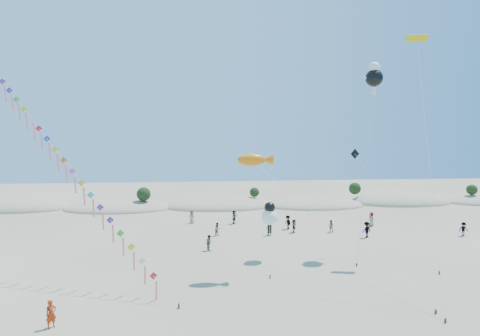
% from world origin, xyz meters
% --- Properties ---
extents(dune_ridge, '(145.30, 11.49, 5.57)m').
position_xyz_m(dune_ridge, '(1.06, 45.14, 0.11)').
color(dune_ridge, tan).
rests_on(dune_ridge, ground).
extents(kite_train, '(20.14, 15.51, 20.16)m').
position_xyz_m(kite_train, '(-15.11, 14.56, 10.48)').
color(kite_train, '#3F2D1E').
rests_on(kite_train, ground).
extents(fish_kite, '(12.56, 9.73, 10.37)m').
position_xyz_m(fish_kite, '(1.68, 12.91, 9.81)').
color(fish_kite, '#3F2D1E').
rests_on(fish_kite, ground).
extents(cartoon_kite_low, '(1.66, 5.98, 5.57)m').
position_xyz_m(cartoon_kite_low, '(3.55, 16.53, 4.30)').
color(cartoon_kite_low, '#3F2D1E').
rests_on(cartoon_kite_low, ground).
extents(cartoon_kite_high, '(4.66, 6.44, 19.30)m').
position_xyz_m(cartoon_kite_high, '(14.69, 19.13, 17.87)').
color(cartoon_kite_high, '#3F2D1E').
rests_on(cartoon_kite_high, ground).
extents(parafoil_kite, '(6.80, 15.54, 21.72)m').
position_xyz_m(parafoil_kite, '(18.05, 17.11, 20.68)').
color(parafoil_kite, '#3F2D1E').
rests_on(parafoil_kite, ground).
extents(dark_kite, '(5.25, 7.90, 10.52)m').
position_xyz_m(dark_kite, '(13.86, 16.68, 7.47)').
color(dark_kite, '#3F2D1E').
rests_on(dark_kite, ground).
extents(flyer_foreground, '(0.77, 0.75, 1.78)m').
position_xyz_m(flyer_foreground, '(-12.27, 4.31, 0.89)').
color(flyer_foreground, '#AB2C0D').
rests_on(flyer_foreground, ground).
extents(beachgoers, '(33.06, 13.79, 1.85)m').
position_xyz_m(beachgoers, '(9.11, 26.69, 0.85)').
color(beachgoers, slate).
rests_on(beachgoers, ground).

